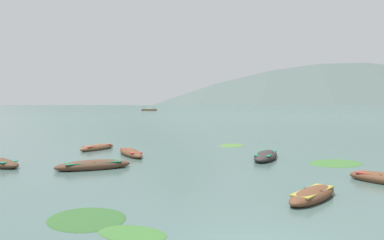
# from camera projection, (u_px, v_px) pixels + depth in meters

# --- Properties ---
(ground_plane) EXTENTS (6000.00, 6000.00, 0.00)m
(ground_plane) POSITION_uv_depth(u_px,v_px,m) (176.00, 105.00, 1505.01)
(ground_plane) COLOR #425B56
(mountain_1) EXTENTS (707.36, 707.36, 220.16)m
(mountain_1) POSITION_uv_depth(u_px,v_px,m) (68.00, 82.00, 1716.65)
(mountain_1) COLOR #4C5B56
(mountain_1) RESTS_ON ground
(mountain_2) EXTENTS (1580.81, 1580.81, 545.68)m
(mountain_2) POSITION_uv_depth(u_px,v_px,m) (172.00, 53.00, 1874.48)
(mountain_2) COLOR #4C5B56
(mountain_2) RESTS_ON ground
(mountain_3) EXTENTS (1712.67, 1712.67, 467.25)m
(mountain_3) POSITION_uv_depth(u_px,v_px,m) (290.00, 54.00, 1631.54)
(mountain_3) COLOR #4C5B56
(mountain_3) RESTS_ON ground
(mountain_4) EXTENTS (1835.78, 1835.78, 497.97)m
(mountain_4) POSITION_uv_depth(u_px,v_px,m) (355.00, 58.00, 1914.01)
(mountain_4) COLOR #4C5B56
(mountain_4) RESTS_ON ground
(rowboat_1) EXTENTS (2.61, 3.35, 0.53)m
(rowboat_1) POSITION_uv_depth(u_px,v_px,m) (97.00, 148.00, 27.29)
(rowboat_1) COLOR brown
(rowboat_1) RESTS_ON ground
(rowboat_2) EXTENTS (2.84, 4.22, 0.64)m
(rowboat_2) POSITION_uv_depth(u_px,v_px,m) (266.00, 156.00, 22.64)
(rowboat_2) COLOR #2D2826
(rowboat_2) RESTS_ON ground
(rowboat_3) EXTENTS (2.65, 3.07, 0.58)m
(rowboat_3) POSITION_uv_depth(u_px,v_px,m) (384.00, 179.00, 15.81)
(rowboat_3) COLOR brown
(rowboat_3) RESTS_ON ground
(rowboat_4) EXTENTS (4.18, 2.56, 0.62)m
(rowboat_4) POSITION_uv_depth(u_px,v_px,m) (93.00, 165.00, 19.22)
(rowboat_4) COLOR #4C3323
(rowboat_4) RESTS_ON ground
(rowboat_5) EXTENTS (3.00, 3.04, 0.54)m
(rowboat_5) POSITION_uv_depth(u_px,v_px,m) (313.00, 195.00, 13.07)
(rowboat_5) COLOR brown
(rowboat_5) RESTS_ON ground
(rowboat_6) EXTENTS (2.56, 4.15, 0.55)m
(rowboat_6) POSITION_uv_depth(u_px,v_px,m) (131.00, 153.00, 24.27)
(rowboat_6) COLOR brown
(rowboat_6) RESTS_ON ground
(ferry_0) EXTENTS (8.01, 5.05, 2.54)m
(ferry_0) POSITION_uv_depth(u_px,v_px,m) (149.00, 110.00, 185.28)
(ferry_0) COLOR brown
(ferry_0) RESTS_ON ground
(weed_patch_0) EXTENTS (2.33, 1.92, 0.14)m
(weed_patch_0) POSITION_uv_depth(u_px,v_px,m) (132.00, 234.00, 9.63)
(weed_patch_0) COLOR #38662D
(weed_patch_0) RESTS_ON ground
(weed_patch_1) EXTENTS (3.39, 3.39, 0.14)m
(weed_patch_1) POSITION_uv_depth(u_px,v_px,m) (87.00, 219.00, 10.86)
(weed_patch_1) COLOR #2D5628
(weed_patch_1) RESTS_ON ground
(weed_patch_2) EXTENTS (2.77, 3.06, 0.14)m
(weed_patch_2) POSITION_uv_depth(u_px,v_px,m) (232.00, 146.00, 30.02)
(weed_patch_2) COLOR #477033
(weed_patch_2) RESTS_ON ground
(weed_patch_3) EXTENTS (4.39, 4.09, 0.14)m
(weed_patch_3) POSITION_uv_depth(u_px,v_px,m) (336.00, 163.00, 21.03)
(weed_patch_3) COLOR #38662D
(weed_patch_3) RESTS_ON ground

